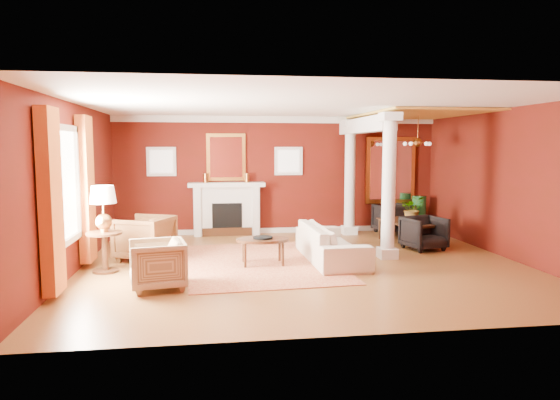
{
  "coord_description": "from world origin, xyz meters",
  "views": [
    {
      "loc": [
        -1.67,
        -8.84,
        2.15
      ],
      "look_at": [
        -0.38,
        0.46,
        1.15
      ],
      "focal_mm": 32.0,
      "sensor_mm": 36.0,
      "label": 1
    }
  ],
  "objects": [
    {
      "name": "room_shell",
      "position": [
        0.0,
        0.0,
        2.02
      ],
      "size": [
        8.04,
        7.04,
        2.92
      ],
      "color": "#510F0B",
      "rests_on": "ground"
    },
    {
      "name": "armchair_leopard",
      "position": [
        -2.94,
        0.8,
        0.47
      ],
      "size": [
        1.15,
        1.18,
        0.94
      ],
      "primitive_type": "imported",
      "rotation": [
        0.0,
        0.0,
        -1.98
      ],
      "color": "black",
      "rests_on": "ground"
    },
    {
      "name": "flank_window_left",
      "position": [
        -2.85,
        3.46,
        1.8
      ],
      "size": [
        0.7,
        0.07,
        0.7
      ],
      "color": "silver",
      "rests_on": "room_shell"
    },
    {
      "name": "crown_trim",
      "position": [
        0.0,
        3.46,
        2.82
      ],
      "size": [
        8.0,
        0.08,
        0.16
      ],
      "primitive_type": "cube",
      "color": "silver",
      "rests_on": "room_shell"
    },
    {
      "name": "amber_ceiling",
      "position": [
        2.85,
        1.75,
        2.87
      ],
      "size": [
        2.3,
        3.4,
        0.04
      ],
      "primitive_type": "cube",
      "color": "gold",
      "rests_on": "room_shell"
    },
    {
      "name": "column_back",
      "position": [
        1.7,
        3.0,
        1.43
      ],
      "size": [
        0.36,
        0.36,
        2.8
      ],
      "color": "silver",
      "rests_on": "ground"
    },
    {
      "name": "overmantel_mirror",
      "position": [
        -1.3,
        3.45,
        1.9
      ],
      "size": [
        0.95,
        0.07,
        1.15
      ],
      "color": "gold",
      "rests_on": "fireplace"
    },
    {
      "name": "dining_mirror",
      "position": [
        2.9,
        3.45,
        1.55
      ],
      "size": [
        1.3,
        0.07,
        1.7
      ],
      "color": "gold",
      "rests_on": "room_shell"
    },
    {
      "name": "ground",
      "position": [
        0.0,
        0.0,
        0.0
      ],
      "size": [
        8.0,
        8.0,
        0.0
      ],
      "primitive_type": "plane",
      "color": "brown",
      "rests_on": "ground"
    },
    {
      "name": "chandelier",
      "position": [
        2.9,
        1.8,
        2.25
      ],
      "size": [
        0.6,
        0.62,
        0.75
      ],
      "color": "#A76E34",
      "rests_on": "room_shell"
    },
    {
      "name": "flank_window_right",
      "position": [
        0.25,
        3.46,
        1.8
      ],
      "size": [
        0.7,
        0.07,
        0.7
      ],
      "color": "silver",
      "rests_on": "room_shell"
    },
    {
      "name": "dining_table",
      "position": [
        2.71,
        1.69,
        0.4
      ],
      "size": [
        0.8,
        1.49,
        0.79
      ],
      "primitive_type": "imported",
      "rotation": [
        0.0,
        0.0,
        1.79
      ],
      "color": "black",
      "rests_on": "ground"
    },
    {
      "name": "fireplace",
      "position": [
        -1.3,
        3.32,
        0.65
      ],
      "size": [
        1.85,
        0.42,
        1.29
      ],
      "color": "silver",
      "rests_on": "ground"
    },
    {
      "name": "base_trim",
      "position": [
        0.0,
        3.46,
        0.06
      ],
      "size": [
        8.0,
        0.08,
        0.12
      ],
      "primitive_type": "cube",
      "color": "silver",
      "rests_on": "ground"
    },
    {
      "name": "potted_plant",
      "position": [
        2.76,
        1.64,
        1.01
      ],
      "size": [
        0.64,
        0.68,
        0.45
      ],
      "primitive_type": "imported",
      "rotation": [
        0.0,
        0.0,
        -0.24
      ],
      "color": "#26591E",
      "rests_on": "dining_table"
    },
    {
      "name": "green_urn",
      "position": [
        3.5,
        3.0,
        0.37
      ],
      "size": [
        0.39,
        0.39,
        0.94
      ],
      "color": "#15431B",
      "rests_on": "ground"
    },
    {
      "name": "header_beam",
      "position": [
        1.7,
        1.9,
        2.62
      ],
      "size": [
        0.3,
        3.2,
        0.32
      ],
      "primitive_type": "cube",
      "color": "silver",
      "rests_on": "column_front"
    },
    {
      "name": "left_window",
      "position": [
        -3.89,
        -0.6,
        1.42
      ],
      "size": [
        0.21,
        2.55,
        2.6
      ],
      "color": "white",
      "rests_on": "room_shell"
    },
    {
      "name": "dining_chair_far",
      "position": [
        2.82,
        3.0,
        0.41
      ],
      "size": [
        0.96,
        0.92,
        0.81
      ],
      "primitive_type": "imported",
      "rotation": [
        0.0,
        0.0,
        3.4
      ],
      "color": "black",
      "rests_on": "ground"
    },
    {
      "name": "armchair_stripe",
      "position": [
        -2.5,
        -1.23,
        0.41
      ],
      "size": [
        0.88,
        0.92,
        0.82
      ],
      "primitive_type": "imported",
      "rotation": [
        0.0,
        0.0,
        -1.39
      ],
      "color": "tan",
      "rests_on": "ground"
    },
    {
      "name": "side_table",
      "position": [
        -3.5,
        -0.07,
        1.01
      ],
      "size": [
        0.6,
        0.6,
        1.5
      ],
      "rotation": [
        0.0,
        0.0,
        -0.19
      ],
      "color": "black",
      "rests_on": "ground"
    },
    {
      "name": "rug",
      "position": [
        -0.77,
        0.24,
        0.01
      ],
      "size": [
        2.95,
        3.81,
        0.01
      ],
      "primitive_type": "cube",
      "rotation": [
        0.0,
        0.0,
        0.06
      ],
      "color": "maroon",
      "rests_on": "ground"
    },
    {
      "name": "coffee_book",
      "position": [
        -0.77,
        0.06,
        0.59
      ],
      "size": [
        0.14,
        0.09,
        0.21
      ],
      "primitive_type": "imported",
      "rotation": [
        0.0,
        0.0,
        0.52
      ],
      "color": "black",
      "rests_on": "coffee_table"
    },
    {
      "name": "sofa",
      "position": [
        0.57,
        0.26,
        0.46
      ],
      "size": [
        0.74,
        2.35,
        0.91
      ],
      "primitive_type": "imported",
      "rotation": [
        0.0,
        0.0,
        1.6
      ],
      "color": "beige",
      "rests_on": "ground"
    },
    {
      "name": "coffee_table",
      "position": [
        -0.75,
        0.08,
        0.44
      ],
      "size": [
        0.97,
        0.97,
        0.49
      ],
      "rotation": [
        0.0,
        0.0,
        0.05
      ],
      "color": "black",
      "rests_on": "ground"
    },
    {
      "name": "dining_chair_near",
      "position": [
        2.74,
        0.96,
        0.39
      ],
      "size": [
        0.9,
        0.86,
        0.77
      ],
      "primitive_type": "imported",
      "rotation": [
        0.0,
        0.0,
        0.24
      ],
      "color": "black",
      "rests_on": "ground"
    },
    {
      "name": "column_front",
      "position": [
        1.7,
        0.3,
        1.43
      ],
      "size": [
        0.36,
        0.36,
        2.8
      ],
      "color": "silver",
      "rests_on": "ground"
    }
  ]
}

